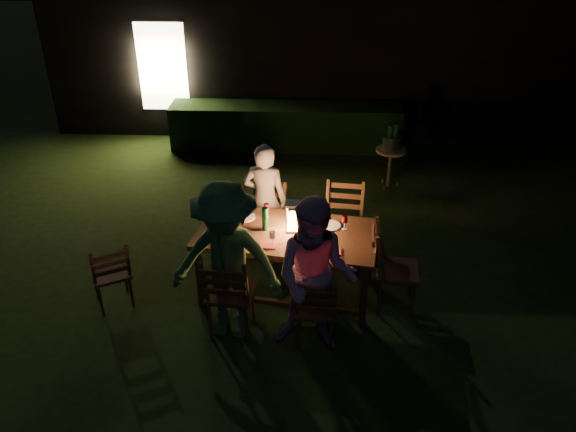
{
  "coord_description": "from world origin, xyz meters",
  "views": [
    {
      "loc": [
        -0.02,
        -6.04,
        4.1
      ],
      "look_at": [
        -0.27,
        -0.44,
        0.9
      ],
      "focal_mm": 35.0,
      "sensor_mm": 36.0,
      "label": 1
    }
  ],
  "objects_px": {
    "side_table": "(391,154)",
    "ice_bucket": "(392,143)",
    "chair_near_right": "(315,320)",
    "bottle_bucket_b": "(395,139)",
    "dining_table": "(287,238)",
    "chair_spare": "(113,284)",
    "bottle_table": "(265,219)",
    "person_opp_left": "(227,264)",
    "chair_near_left": "(231,306)",
    "lantern": "(292,218)",
    "person_house_side": "(265,200)",
    "bottle_bucket_a": "(389,141)",
    "chair_far_left": "(265,233)",
    "chair_far_right": "(342,239)",
    "person_opp_right": "(316,278)",
    "chair_end": "(394,282)"
  },
  "relations": [
    {
      "from": "chair_end",
      "to": "bottle_bucket_b",
      "type": "distance_m",
      "value": 3.15
    },
    {
      "from": "chair_near_right",
      "to": "ice_bucket",
      "type": "height_order",
      "value": "chair_near_right"
    },
    {
      "from": "chair_near_left",
      "to": "lantern",
      "type": "bearing_deg",
      "value": 55.64
    },
    {
      "from": "side_table",
      "to": "bottle_bucket_a",
      "type": "bearing_deg",
      "value": -141.34
    },
    {
      "from": "chair_near_right",
      "to": "bottle_bucket_a",
      "type": "distance_m",
      "value": 3.86
    },
    {
      "from": "chair_far_right",
      "to": "person_house_side",
      "type": "distance_m",
      "value": 1.09
    },
    {
      "from": "chair_near_right",
      "to": "person_opp_left",
      "type": "bearing_deg",
      "value": 176.15
    },
    {
      "from": "bottle_bucket_b",
      "to": "dining_table",
      "type": "bearing_deg",
      "value": -118.2
    },
    {
      "from": "chair_near_right",
      "to": "ice_bucket",
      "type": "distance_m",
      "value": 3.9
    },
    {
      "from": "chair_near_right",
      "to": "person_house_side",
      "type": "distance_m",
      "value": 1.89
    },
    {
      "from": "dining_table",
      "to": "person_opp_right",
      "type": "distance_m",
      "value": 0.94
    },
    {
      "from": "chair_far_right",
      "to": "bottle_table",
      "type": "relative_size",
      "value": 3.84
    },
    {
      "from": "bottle_table",
      "to": "bottle_bucket_b",
      "type": "xyz_separation_m",
      "value": [
        1.8,
        2.86,
        -0.16
      ]
    },
    {
      "from": "chair_end",
      "to": "lantern",
      "type": "xyz_separation_m",
      "value": [
        -1.16,
        0.23,
        0.67
      ]
    },
    {
      "from": "chair_near_right",
      "to": "chair_far_left",
      "type": "bearing_deg",
      "value": 113.21
    },
    {
      "from": "person_house_side",
      "to": "person_opp_left",
      "type": "xyz_separation_m",
      "value": [
        -0.25,
        -1.62,
        0.14
      ]
    },
    {
      "from": "chair_near_left",
      "to": "bottle_bucket_a",
      "type": "height_order",
      "value": "chair_near_left"
    },
    {
      "from": "bottle_table",
      "to": "bottle_bucket_a",
      "type": "height_order",
      "value": "bottle_table"
    },
    {
      "from": "chair_far_left",
      "to": "bottle_bucket_b",
      "type": "distance_m",
      "value": 2.84
    },
    {
      "from": "chair_far_left",
      "to": "chair_far_right",
      "type": "distance_m",
      "value": 1.0
    },
    {
      "from": "person_opp_right",
      "to": "bottle_table",
      "type": "distance_m",
      "value": 1.08
    },
    {
      "from": "chair_far_right",
      "to": "person_opp_right",
      "type": "relative_size",
      "value": 0.63
    },
    {
      "from": "chair_spare",
      "to": "person_opp_right",
      "type": "height_order",
      "value": "person_opp_right"
    },
    {
      "from": "chair_spare",
      "to": "person_house_side",
      "type": "xyz_separation_m",
      "value": [
        1.64,
        1.2,
        0.48
      ]
    },
    {
      "from": "chair_far_left",
      "to": "chair_end",
      "type": "distance_m",
      "value": 1.84
    },
    {
      "from": "chair_near_left",
      "to": "chair_near_right",
      "type": "distance_m",
      "value": 0.9
    },
    {
      "from": "chair_far_left",
      "to": "chair_end",
      "type": "height_order",
      "value": "chair_end"
    },
    {
      "from": "chair_far_left",
      "to": "chair_far_right",
      "type": "relative_size",
      "value": 0.93
    },
    {
      "from": "bottle_table",
      "to": "side_table",
      "type": "xyz_separation_m",
      "value": [
        1.75,
        2.82,
        -0.4
      ]
    },
    {
      "from": "chair_end",
      "to": "bottle_bucket_b",
      "type": "xyz_separation_m",
      "value": [
        0.34,
        3.09,
        0.49
      ]
    },
    {
      "from": "chair_spare",
      "to": "chair_end",
      "type": "bearing_deg",
      "value": -26.48
    },
    {
      "from": "chair_spare",
      "to": "bottle_bucket_a",
      "type": "xyz_separation_m",
      "value": [
        3.42,
        3.14,
        0.53
      ]
    },
    {
      "from": "chair_far_right",
      "to": "bottle_bucket_b",
      "type": "xyz_separation_m",
      "value": [
        0.9,
        2.22,
        0.48
      ]
    },
    {
      "from": "ice_bucket",
      "to": "bottle_bucket_b",
      "type": "xyz_separation_m",
      "value": [
        0.05,
        0.04,
        0.05
      ]
    },
    {
      "from": "chair_far_right",
      "to": "person_opp_left",
      "type": "bearing_deg",
      "value": 55.54
    },
    {
      "from": "chair_near_left",
      "to": "person_opp_left",
      "type": "xyz_separation_m",
      "value": [
        -0.01,
        -0.05,
        0.57
      ]
    },
    {
      "from": "side_table",
      "to": "ice_bucket",
      "type": "relative_size",
      "value": 2.16
    },
    {
      "from": "chair_near_right",
      "to": "person_opp_right",
      "type": "height_order",
      "value": "person_opp_right"
    },
    {
      "from": "person_house_side",
      "to": "bottle_bucket_a",
      "type": "height_order",
      "value": "person_house_side"
    },
    {
      "from": "person_opp_left",
      "to": "bottle_table",
      "type": "bearing_deg",
      "value": 76.29
    },
    {
      "from": "dining_table",
      "to": "chair_end",
      "type": "height_order",
      "value": "chair_end"
    },
    {
      "from": "chair_spare",
      "to": "side_table",
      "type": "distance_m",
      "value": 4.71
    },
    {
      "from": "chair_near_left",
      "to": "person_opp_right",
      "type": "bearing_deg",
      "value": -6.16
    },
    {
      "from": "chair_near_right",
      "to": "bottle_bucket_a",
      "type": "bearing_deg",
      "value": 74.53
    },
    {
      "from": "chair_near_right",
      "to": "lantern",
      "type": "relative_size",
      "value": 2.6
    },
    {
      "from": "bottle_table",
      "to": "bottle_bucket_b",
      "type": "distance_m",
      "value": 3.39
    },
    {
      "from": "bottle_table",
      "to": "ice_bucket",
      "type": "xyz_separation_m",
      "value": [
        1.75,
        2.82,
        -0.21
      ]
    },
    {
      "from": "chair_far_left",
      "to": "person_opp_right",
      "type": "relative_size",
      "value": 0.58
    },
    {
      "from": "chair_far_right",
      "to": "ice_bucket",
      "type": "height_order",
      "value": "chair_far_right"
    },
    {
      "from": "person_opp_right",
      "to": "chair_near_right",
      "type": "bearing_deg",
      "value": 87.4
    }
  ]
}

